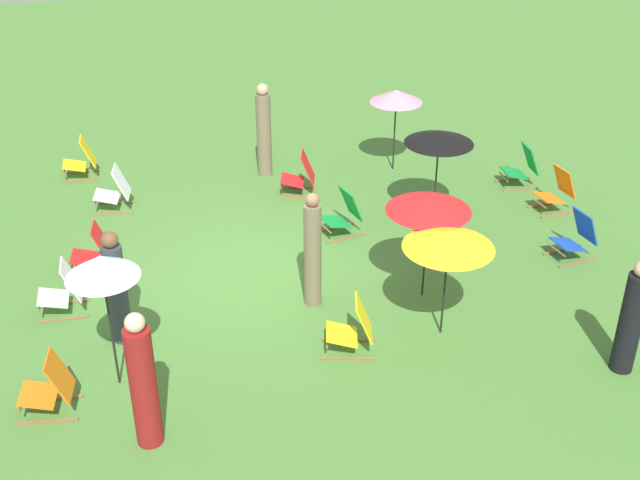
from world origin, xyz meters
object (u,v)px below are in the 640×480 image
(umbrella_4, at_px, (429,204))
(umbrella_1, at_px, (396,96))
(deckchair_5, at_px, (115,191))
(deckchair_2, at_px, (343,215))
(person_1, at_px, (631,320))
(umbrella_3, at_px, (449,240))
(deckchair_6, at_px, (556,192))
(umbrella_0, at_px, (101,267))
(deckchair_10, at_px, (576,237))
(deckchair_11, at_px, (94,252))
(deckchair_0, at_px, (300,176))
(umbrella_2, at_px, (439,138))
(deckchair_7, at_px, (50,388))
(person_0, at_px, (117,289))
(person_4, at_px, (264,132))
(deckchair_9, at_px, (522,168))
(person_2, at_px, (313,252))
(person_3, at_px, (143,383))
(deckchair_1, at_px, (353,329))
(deckchair_4, at_px, (63,291))
(deckchair_8, at_px, (82,160))

(umbrella_4, bearing_deg, umbrella_1, 169.96)
(deckchair_5, bearing_deg, deckchair_2, 72.56)
(umbrella_1, relative_size, person_1, 1.00)
(deckchair_5, distance_m, umbrella_3, 6.84)
(deckchair_6, height_order, umbrella_0, umbrella_0)
(deckchair_10, distance_m, deckchair_11, 7.87)
(deckchair_2, bearing_deg, deckchair_6, 75.71)
(deckchair_0, relative_size, deckchair_5, 1.02)
(deckchair_11, xyz_separation_m, umbrella_1, (-2.94, 5.79, 1.19))
(deckchair_11, distance_m, umbrella_2, 6.06)
(deckchair_6, distance_m, umbrella_1, 3.58)
(deckchair_7, bearing_deg, umbrella_4, 111.77)
(person_0, height_order, person_4, person_4)
(deckchair_0, bearing_deg, deckchair_6, 84.00)
(deckchair_7, height_order, deckchair_9, same)
(deckchair_10, height_order, deckchair_11, same)
(umbrella_3, distance_m, person_2, 2.10)
(umbrella_3, bearing_deg, person_0, -99.04)
(person_2, xyz_separation_m, person_4, (-4.76, -0.09, 0.02))
(deckchair_5, height_order, deckchair_11, same)
(deckchair_2, bearing_deg, umbrella_4, 3.63)
(umbrella_2, bearing_deg, person_3, -47.14)
(deckchair_1, relative_size, deckchair_4, 1.01)
(deckchair_7, relative_size, person_3, 0.45)
(deckchair_11, height_order, umbrella_1, umbrella_1)
(umbrella_1, xyz_separation_m, umbrella_2, (2.32, 0.11, 0.05))
(deckchair_4, relative_size, deckchair_7, 1.00)
(deckchair_0, bearing_deg, umbrella_1, 123.33)
(deckchair_4, height_order, person_4, person_4)
(deckchair_9, bearing_deg, deckchair_0, -95.13)
(umbrella_0, bearing_deg, umbrella_4, 105.22)
(deckchair_4, bearing_deg, deckchair_11, 158.21)
(deckchair_5, height_order, umbrella_2, umbrella_2)
(umbrella_4, height_order, person_2, person_2)
(umbrella_4, distance_m, person_2, 1.84)
(person_4, bearing_deg, deckchair_4, 170.15)
(deckchair_1, relative_size, deckchair_5, 1.01)
(deckchair_0, bearing_deg, deckchair_4, -38.22)
(deckchair_0, xyz_separation_m, deckchair_8, (-1.56, -4.15, 0.00))
(deckchair_4, distance_m, person_1, 8.00)
(deckchair_1, bearing_deg, deckchair_4, -101.57)
(umbrella_3, bearing_deg, deckchair_2, -166.60)
(deckchair_6, bearing_deg, person_0, -82.75)
(umbrella_4, bearing_deg, person_1, 43.16)
(umbrella_4, distance_m, person_4, 5.23)
(deckchair_6, relative_size, deckchair_8, 1.00)
(deckchair_8, bearing_deg, umbrella_0, 5.73)
(deckchair_8, bearing_deg, deckchair_6, 68.76)
(deckchair_6, height_order, person_3, person_3)
(deckchair_1, xyz_separation_m, umbrella_2, (-3.46, 2.30, 1.24))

